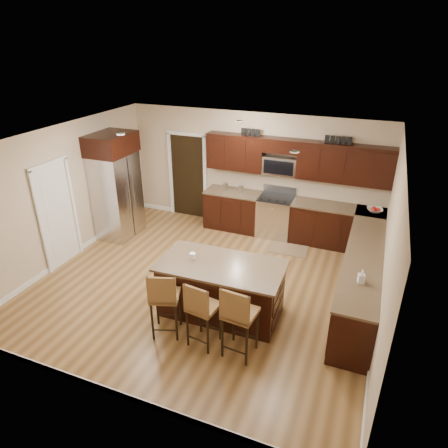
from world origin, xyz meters
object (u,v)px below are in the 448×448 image
at_px(range, 275,216).
at_px(stool_right, 238,315).
at_px(stool_left, 164,297).
at_px(stool_mid, 201,308).
at_px(island, 221,290).
at_px(refrigerator, 116,186).

bearing_deg(range, stool_right, -82.47).
distance_m(range, stool_left, 3.99).
distance_m(stool_left, stool_mid, 0.60).
distance_m(range, island, 3.09).
bearing_deg(stool_right, range, 102.71).
distance_m(island, refrigerator, 3.76).
xyz_separation_m(range, island, (-0.08, -3.08, -0.04)).
bearing_deg(range, stool_mid, -90.72).
height_order(stool_left, refrigerator, refrigerator).
bearing_deg(refrigerator, range, 21.53).
xyz_separation_m(stool_mid, refrigerator, (-3.25, 2.63, 0.52)).
relative_size(island, stool_left, 1.80).
distance_m(island, stool_left, 1.05).
distance_m(range, stool_right, 3.98).
height_order(island, stool_right, stool_right).
relative_size(range, refrigerator, 0.47).
bearing_deg(stool_mid, refrigerator, 149.25).
relative_size(range, island, 0.55).
distance_m(stool_right, refrigerator, 4.66).
distance_m(stool_mid, refrigerator, 4.21).
bearing_deg(refrigerator, stool_left, -44.74).
distance_m(stool_left, refrigerator, 3.76).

